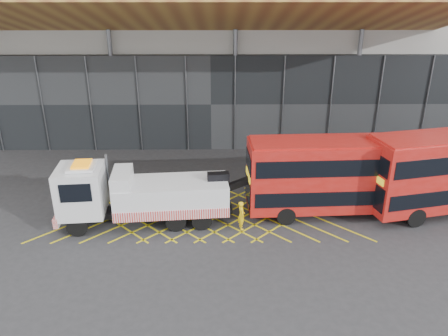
{
  "coord_description": "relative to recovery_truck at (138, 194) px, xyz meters",
  "views": [
    {
      "loc": [
        2.76,
        -24.29,
        13.38
      ],
      "look_at": [
        3.0,
        1.5,
        2.4
      ],
      "focal_mm": 35.0,
      "sensor_mm": 36.0,
      "label": 1
    }
  ],
  "objects": [
    {
      "name": "ground_plane",
      "position": [
        2.1,
        1.23,
        -1.89
      ],
      "size": [
        120.0,
        120.0,
        0.0
      ],
      "primitive_type": "plane",
      "color": "#2C2D2F"
    },
    {
      "name": "recovery_truck",
      "position": [
        0.0,
        0.0,
        0.0
      ],
      "size": [
        11.78,
        3.62,
        4.08
      ],
      "rotation": [
        0.0,
        0.0,
        0.09
      ],
      "color": "black",
      "rests_on": "ground_plane"
    },
    {
      "name": "worker",
      "position": [
        6.08,
        -0.75,
        -1.0
      ],
      "size": [
        0.54,
        0.71,
        1.77
      ],
      "primitive_type": "imported",
      "rotation": [
        0.0,
        0.0,
        1.76
      ],
      "color": "yellow",
      "rests_on": "ground_plane"
    },
    {
      "name": "construction_building",
      "position": [
        4.02,
        19.63,
        7.09
      ],
      "size": [
        55.0,
        23.97,
        18.0
      ],
      "color": "#989893",
      "rests_on": "ground_plane"
    },
    {
      "name": "road_markings",
      "position": [
        3.7,
        1.23,
        -1.88
      ],
      "size": [
        19.96,
        7.16,
        0.01
      ],
      "color": "yellow",
      "rests_on": "ground_plane"
    },
    {
      "name": "bus_towed",
      "position": [
        12.48,
        1.13,
        0.81
      ],
      "size": [
        12.04,
        3.36,
        4.85
      ],
      "rotation": [
        0.0,
        0.0,
        0.05
      ],
      "color": "#AD140F",
      "rests_on": "ground_plane"
    }
  ]
}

